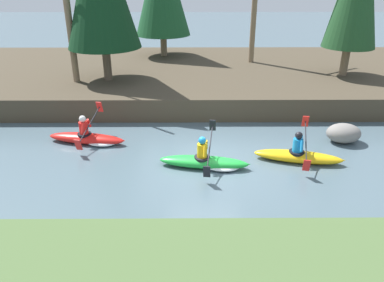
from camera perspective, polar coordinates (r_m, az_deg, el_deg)
ground_plane at (r=11.64m, az=2.04°, el=-3.43°), size 90.00×90.00×0.00m
riverbank_far at (r=19.62m, az=1.04°, el=9.88°), size 44.00×10.59×0.92m
bare_tree_upstream at (r=17.29m, az=-18.00°, el=16.14°), size 2.75×2.72×4.92m
kayaker_lead at (r=12.11m, az=15.96°, el=-2.09°), size 2.79×2.05×1.20m
kayaker_middle at (r=11.34m, az=2.37°, el=-3.14°), size 2.80×2.07×1.20m
kayaker_trailing at (r=13.37m, az=-15.37°, el=0.47°), size 2.79×2.06×1.20m
boulder_midstream at (r=13.95m, az=22.10°, el=1.12°), size 1.18×0.92×0.66m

